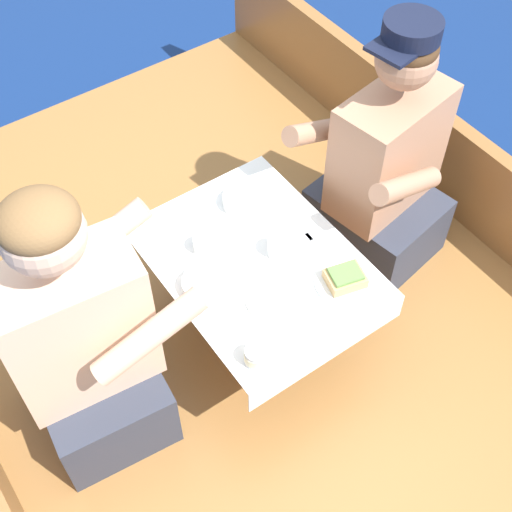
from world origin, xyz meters
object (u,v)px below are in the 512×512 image
Objects in this scene: person_port at (84,343)px; person_starboard at (383,171)px; coffee_cup_port at (280,246)px; sandwich at (345,277)px; coffee_cup_starboard at (204,244)px; tin_can at (256,356)px.

person_port is 1.01× the size of person_starboard.
person_starboard is 0.52m from coffee_cup_port.
sandwich is 0.46m from coffee_cup_starboard.
coffee_cup_starboard is at bearing -15.56° from person_starboard.
coffee_cup_port is 1.07× the size of coffee_cup_starboard.
sandwich reaches higher than tin_can.
tin_can is at bearing -170.29° from sandwich.
sandwich is at bearing -12.27° from person_port.
person_starboard is at bearing -5.70° from coffee_cup_starboard.
person_port is at bearing 139.93° from tin_can.
sandwich is (0.76, -0.25, 0.01)m from person_port.
person_port is 0.67m from coffee_cup_port.
coffee_cup_port is (-0.51, -0.08, 0.03)m from person_starboard.
tin_can is (-0.80, -0.36, 0.02)m from person_starboard.
person_port is 7.54× the size of sandwich.
tin_can is at bearing -103.49° from coffee_cup_starboard.
person_port is 0.49m from coffee_cup_starboard.
sandwich reaches higher than coffee_cup_starboard.
coffee_cup_port reaches higher than coffee_cup_starboard.
person_starboard is 14.81× the size of tin_can.
tin_can is (0.38, -0.32, 0.00)m from person_port.
person_port reaches higher than person_starboard.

